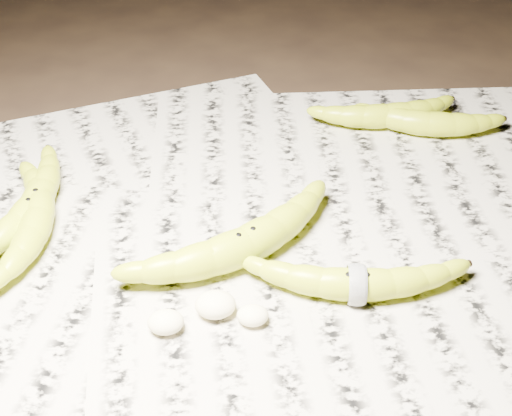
{
  "coord_description": "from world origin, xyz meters",
  "views": [
    {
      "loc": [
        0.0,
        -0.56,
        0.51
      ],
      "look_at": [
        0.02,
        0.03,
        0.05
      ],
      "focal_mm": 50.0,
      "sensor_mm": 36.0,
      "label": 1
    }
  ],
  "objects_px": {
    "banana_taped": "(357,282)",
    "banana_center": "(245,242)",
    "banana_upper_b": "(429,121)",
    "banana_left_a": "(32,203)",
    "banana_upper_a": "(387,113)",
    "banana_left_b": "(37,216)"
  },
  "relations": [
    {
      "from": "banana_taped",
      "to": "banana_center",
      "type": "bearing_deg",
      "value": 155.29
    },
    {
      "from": "banana_taped",
      "to": "banana_upper_b",
      "type": "distance_m",
      "value": 0.33
    },
    {
      "from": "banana_left_a",
      "to": "banana_upper_b",
      "type": "xyz_separation_m",
      "value": [
        0.48,
        0.16,
        -0.0
      ]
    },
    {
      "from": "banana_taped",
      "to": "banana_upper_b",
      "type": "height_order",
      "value": "same"
    },
    {
      "from": "banana_upper_a",
      "to": "banana_center",
      "type": "bearing_deg",
      "value": -133.26
    },
    {
      "from": "banana_left_a",
      "to": "banana_upper_a",
      "type": "relative_size",
      "value": 1.13
    },
    {
      "from": "banana_upper_b",
      "to": "banana_center",
      "type": "bearing_deg",
      "value": -123.91
    },
    {
      "from": "banana_upper_b",
      "to": "banana_left_b",
      "type": "bearing_deg",
      "value": -146.82
    },
    {
      "from": "banana_left_b",
      "to": "banana_upper_a",
      "type": "xyz_separation_m",
      "value": [
        0.42,
        0.21,
        -0.0
      ]
    },
    {
      "from": "banana_center",
      "to": "banana_left_b",
      "type": "bearing_deg",
      "value": 133.11
    },
    {
      "from": "banana_upper_a",
      "to": "banana_left_a",
      "type": "bearing_deg",
      "value": -163.53
    },
    {
      "from": "banana_left_a",
      "to": "banana_left_b",
      "type": "relative_size",
      "value": 1.08
    },
    {
      "from": "banana_left_b",
      "to": "banana_upper_b",
      "type": "xyz_separation_m",
      "value": [
        0.47,
        0.19,
        -0.0
      ]
    },
    {
      "from": "banana_left_a",
      "to": "banana_taped",
      "type": "xyz_separation_m",
      "value": [
        0.34,
        -0.14,
        -0.0
      ]
    },
    {
      "from": "banana_left_b",
      "to": "banana_taped",
      "type": "xyz_separation_m",
      "value": [
        0.33,
        -0.11,
        -0.0
      ]
    },
    {
      "from": "banana_left_a",
      "to": "banana_center",
      "type": "height_order",
      "value": "banana_center"
    },
    {
      "from": "banana_left_a",
      "to": "banana_upper_a",
      "type": "distance_m",
      "value": 0.47
    },
    {
      "from": "banana_center",
      "to": "banana_upper_b",
      "type": "distance_m",
      "value": 0.35
    },
    {
      "from": "banana_taped",
      "to": "banana_left_b",
      "type": "bearing_deg",
      "value": 164.67
    },
    {
      "from": "banana_left_b",
      "to": "banana_taped",
      "type": "distance_m",
      "value": 0.35
    },
    {
      "from": "banana_upper_b",
      "to": "banana_taped",
      "type": "bearing_deg",
      "value": -103.18
    },
    {
      "from": "banana_left_b",
      "to": "banana_center",
      "type": "height_order",
      "value": "banana_center"
    }
  ]
}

